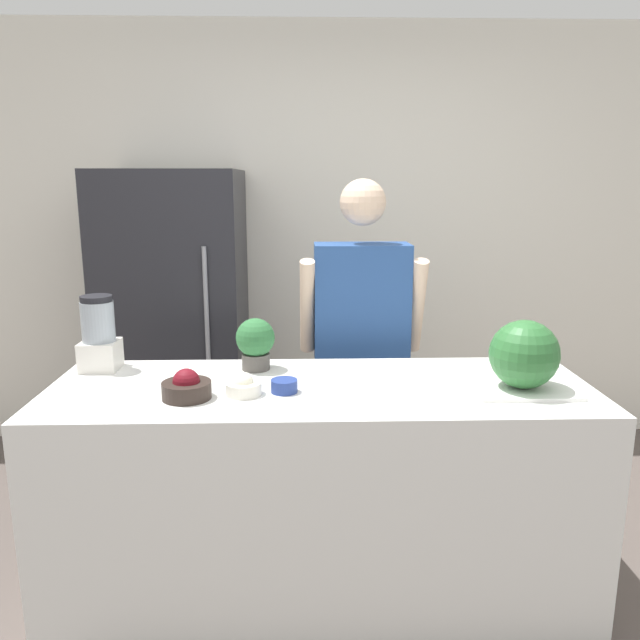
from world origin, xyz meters
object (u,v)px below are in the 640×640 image
at_px(person, 361,350).
at_px(bowl_cream, 244,386).
at_px(refrigerator, 176,321).
at_px(blender, 99,335).
at_px(bowl_cherries, 187,387).
at_px(bowl_small_blue, 284,386).
at_px(watermelon, 524,354).
at_px(potted_plant, 255,342).

relative_size(person, bowl_cream, 12.61).
xyz_separation_m(refrigerator, blender, (-0.10, -1.05, 0.18)).
height_order(bowl_cherries, bowl_small_blue, bowl_cherries).
bearing_deg(bowl_cherries, bowl_cream, 9.73).
distance_m(person, watermelon, 0.93).
xyz_separation_m(bowl_cherries, bowl_small_blue, (0.35, 0.06, -0.02)).
xyz_separation_m(watermelon, bowl_cherries, (-1.24, -0.04, -0.10)).
relative_size(bowl_cream, potted_plant, 0.61).
relative_size(refrigerator, bowl_cherries, 9.69).
xyz_separation_m(refrigerator, bowl_small_blue, (0.67, -1.36, 0.06)).
distance_m(refrigerator, potted_plant, 1.21).
distance_m(bowl_cream, potted_plant, 0.33).
height_order(watermelon, bowl_cream, watermelon).
bearing_deg(blender, potted_plant, -1.70).
bearing_deg(person, potted_plant, -137.37).
distance_m(person, blender, 1.22).
height_order(person, watermelon, person).
relative_size(watermelon, blender, 0.82).
distance_m(refrigerator, bowl_cream, 1.48).
relative_size(bowl_cream, bowl_small_blue, 1.34).
distance_m(bowl_cherries, potted_plant, 0.42).
relative_size(watermelon, bowl_cream, 1.93).
bearing_deg(refrigerator, bowl_cherries, -77.43).
bearing_deg(watermelon, bowl_cherries, -177.93).
relative_size(person, blender, 5.38).
height_order(refrigerator, person, refrigerator).
xyz_separation_m(bowl_cream, blender, (-0.62, 0.33, 0.11)).
bearing_deg(watermelon, refrigerator, 138.47).
relative_size(person, bowl_small_blue, 16.89).
distance_m(bowl_cherries, bowl_small_blue, 0.35).
bearing_deg(person, bowl_cherries, -131.68).
distance_m(bowl_cherries, blender, 0.57).
xyz_separation_m(person, bowl_cherries, (-0.70, -0.79, 0.08)).
xyz_separation_m(refrigerator, person, (1.02, -0.63, -0.01)).
bearing_deg(blender, watermelon, -11.04).
xyz_separation_m(person, bowl_cream, (-0.50, -0.76, 0.07)).
distance_m(watermelon, blender, 1.69).
bearing_deg(person, blender, -159.39).
distance_m(watermelon, potted_plant, 1.06).
height_order(refrigerator, bowl_cream, refrigerator).
relative_size(blender, potted_plant, 1.44).
bearing_deg(person, watermelon, -54.48).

